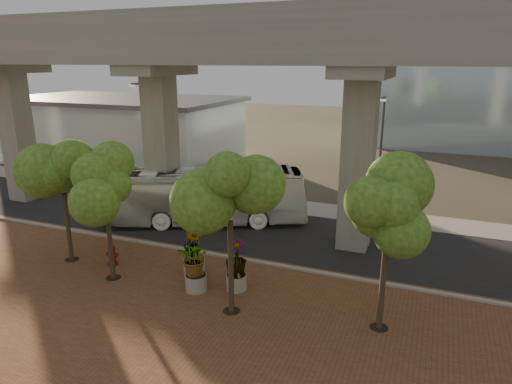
% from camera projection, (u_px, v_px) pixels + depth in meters
% --- Properties ---
extents(ground, '(160.00, 160.00, 0.00)m').
position_uv_depth(ground, '(238.00, 244.00, 25.41)').
color(ground, '#373128').
rests_on(ground, ground).
extents(brick_plaza, '(70.00, 13.00, 0.06)m').
position_uv_depth(brick_plaza, '(157.00, 315.00, 18.27)').
color(brick_plaza, brown).
rests_on(brick_plaza, ground).
extents(asphalt_road, '(90.00, 8.00, 0.04)m').
position_uv_depth(asphalt_road, '(252.00, 232.00, 27.18)').
color(asphalt_road, black).
rests_on(asphalt_road, ground).
extents(curb_strip, '(70.00, 0.25, 0.16)m').
position_uv_depth(curb_strip, '(222.00, 256.00, 23.60)').
color(curb_strip, gray).
rests_on(curb_strip, ground).
extents(far_sidewalk, '(90.00, 3.00, 0.06)m').
position_uv_depth(far_sidewalk, '(282.00, 205.00, 32.08)').
color(far_sidewalk, gray).
rests_on(far_sidewalk, ground).
extents(transit_viaduct, '(72.00, 5.60, 12.40)m').
position_uv_depth(transit_viaduct, '(251.00, 108.00, 25.16)').
color(transit_viaduct, gray).
rests_on(transit_viaduct, ground).
extents(station_pavilion, '(23.00, 13.00, 6.30)m').
position_uv_depth(station_pavilion, '(122.00, 129.00, 45.95)').
color(station_pavilion, silver).
rests_on(station_pavilion, ground).
extents(transit_bus, '(12.78, 7.82, 3.53)m').
position_uv_depth(transit_bus, '(204.00, 196.00, 28.21)').
color(transit_bus, white).
rests_on(transit_bus, ground).
extents(fire_hydrant, '(0.57, 0.51, 1.14)m').
position_uv_depth(fire_hydrant, '(112.00, 254.00, 22.54)').
color(fire_hydrant, maroon).
rests_on(fire_hydrant, ground).
extents(planter_front, '(2.09, 2.09, 2.30)m').
position_uv_depth(planter_front, '(195.00, 261.00, 19.80)').
color(planter_front, '#A59F95').
rests_on(planter_front, ground).
extents(planter_right, '(2.20, 2.20, 2.35)m').
position_uv_depth(planter_right, '(236.00, 260.00, 19.88)').
color(planter_right, '#AAA79A').
rests_on(planter_right, ground).
extents(planter_left, '(2.25, 2.25, 2.47)m').
position_uv_depth(planter_left, '(193.00, 245.00, 21.21)').
color(planter_left, '#ADAA9D').
rests_on(planter_left, ground).
extents(street_tree_far_west, '(4.09, 4.09, 6.59)m').
position_uv_depth(street_tree_far_west, '(61.00, 170.00, 21.96)').
color(street_tree_far_west, '#493B29').
rests_on(street_tree_far_west, ground).
extents(street_tree_near_west, '(3.60, 3.60, 6.25)m').
position_uv_depth(street_tree_near_west, '(104.00, 183.00, 20.05)').
color(street_tree_near_west, '#493B29').
rests_on(street_tree_near_west, ground).
extents(street_tree_near_east, '(3.73, 3.73, 6.75)m').
position_uv_depth(street_tree_near_east, '(230.00, 192.00, 17.10)').
color(street_tree_near_east, '#493B29').
rests_on(street_tree_near_east, ground).
extents(street_tree_far_east, '(3.84, 3.84, 6.42)m').
position_uv_depth(street_tree_far_east, '(389.00, 212.00, 16.06)').
color(street_tree_far_east, '#493B29').
rests_on(street_tree_far_east, ground).
extents(streetlamp_west, '(0.41, 1.20, 8.26)m').
position_uv_depth(streetlamp_west, '(143.00, 131.00, 33.85)').
color(streetlamp_west, '#333438').
rests_on(streetlamp_west, ground).
extents(streetlamp_east, '(0.39, 1.14, 7.85)m').
position_uv_depth(streetlamp_east, '(380.00, 153.00, 26.85)').
color(streetlamp_east, '#2A2B2F').
rests_on(streetlamp_east, ground).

